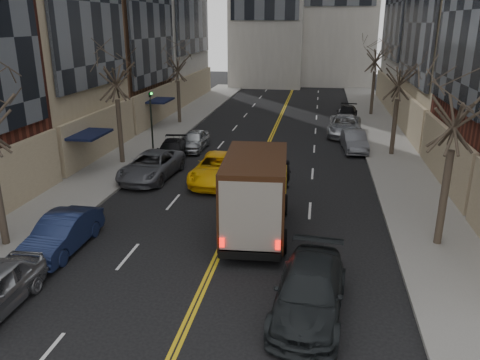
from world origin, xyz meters
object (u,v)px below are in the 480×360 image
object	(u,v)px
observer_sedan	(310,291)
taxi	(218,168)
pedestrian	(288,174)
ups_truck	(256,194)

from	to	relation	value
observer_sedan	taxi	distance (m)	13.47
taxi	pedestrian	bearing A→B (deg)	-5.13
observer_sedan	taxi	bearing A→B (deg)	119.61
observer_sedan	pedestrian	xyz separation A→B (m)	(-1.53, 11.79, 0.04)
ups_truck	taxi	bearing A→B (deg)	111.26
observer_sedan	pedestrian	size ratio (longest dim) A/B	3.37
ups_truck	pedestrian	bearing A→B (deg)	77.41
ups_truck	taxi	size ratio (longest dim) A/B	1.21
pedestrian	observer_sedan	bearing A→B (deg)	-179.10
taxi	ups_truck	bearing A→B (deg)	-63.53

